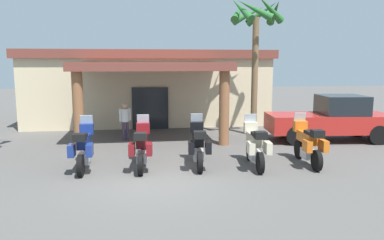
% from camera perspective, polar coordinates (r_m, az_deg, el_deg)
% --- Properties ---
extents(ground_plane, '(80.00, 80.00, 0.00)m').
position_cam_1_polar(ground_plane, '(10.83, -5.83, -9.12)').
color(ground_plane, '#514F4C').
extents(motel_building, '(13.28, 11.61, 3.96)m').
position_cam_1_polar(motel_building, '(21.86, -6.71, 5.35)').
color(motel_building, beige).
rests_on(motel_building, ground_plane).
extents(motorcycle_blue, '(0.71, 2.21, 1.61)m').
position_cam_1_polar(motorcycle_blue, '(12.08, -16.26, -4.10)').
color(motorcycle_blue, black).
rests_on(motorcycle_blue, ground_plane).
extents(motorcycle_maroon, '(0.72, 2.21, 1.61)m').
position_cam_1_polar(motorcycle_maroon, '(11.86, -7.69, -4.07)').
color(motorcycle_maroon, black).
rests_on(motorcycle_maroon, ground_plane).
extents(motorcycle_black, '(0.73, 2.21, 1.61)m').
position_cam_1_polar(motorcycle_black, '(11.98, 0.97, -3.86)').
color(motorcycle_black, black).
rests_on(motorcycle_black, ground_plane).
extents(motorcycle_cream, '(0.73, 2.21, 1.61)m').
position_cam_1_polar(motorcycle_cream, '(12.08, 9.66, -3.87)').
color(motorcycle_cream, black).
rests_on(motorcycle_cream, ground_plane).
extents(motorcycle_orange, '(0.72, 2.21, 1.61)m').
position_cam_1_polar(motorcycle_orange, '(12.75, 17.38, -3.48)').
color(motorcycle_orange, black).
rests_on(motorcycle_orange, ground_plane).
extents(pedestrian, '(0.49, 0.32, 1.60)m').
position_cam_1_polar(pedestrian, '(16.30, -10.22, 0.17)').
color(pedestrian, '#3F334C').
rests_on(pedestrian, ground_plane).
extents(pickup_truck_red, '(5.34, 2.33, 1.95)m').
position_cam_1_polar(pickup_truck_red, '(16.95, 20.67, 0.13)').
color(pickup_truck_red, black).
rests_on(pickup_truck_red, ground_plane).
extents(palm_tree_near_portico, '(2.44, 2.49, 6.21)m').
position_cam_1_polar(palm_tree_near_portico, '(17.18, 9.68, 13.93)').
color(palm_tree_near_portico, brown).
rests_on(palm_tree_near_portico, ground_plane).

